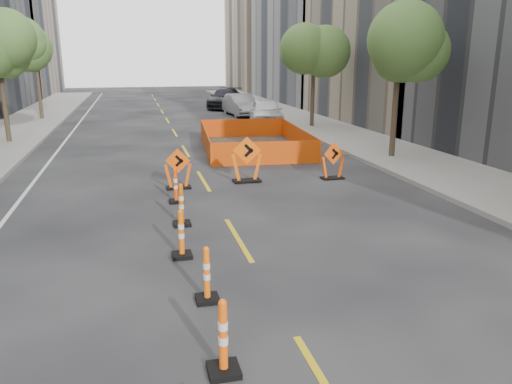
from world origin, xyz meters
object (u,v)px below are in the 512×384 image
object	(u,v)px
channelizer_5	(181,205)
chevron_sign_left	(178,169)
channelizer_4	(181,234)
parked_car_near	(266,112)
parked_car_mid	(241,105)
chevron_sign_right	(333,161)
parked_car_far	(225,98)
channelizer_6	(176,186)
channelizer_2	(223,337)
channelizer_3	(207,274)
chevron_sign_center	(247,159)

from	to	relation	value
channelizer_5	chevron_sign_left	world-z (taller)	chevron_sign_left
channelizer_4	parked_car_near	size ratio (longest dim) A/B	0.22
chevron_sign_left	parked_car_mid	distance (m)	21.52
chevron_sign_right	parked_car_near	size ratio (longest dim) A/B	0.27
chevron_sign_left	chevron_sign_right	size ratio (longest dim) A/B	1.01
channelizer_4	chevron_sign_right	size ratio (longest dim) A/B	0.82
channelizer_5	channelizer_4	bearing A→B (deg)	-95.60
chevron_sign_left	parked_car_far	xyz separation A→B (m)	(6.40, 26.38, 0.15)
channelizer_5	parked_car_far	world-z (taller)	parked_car_far
channelizer_4	channelizer_6	distance (m)	4.31
channelizer_2	parked_car_mid	xyz separation A→B (m)	(6.84, 30.79, 0.24)
channelizer_4	parked_car_mid	xyz separation A→B (m)	(6.99, 26.48, 0.25)
channelizer_3	parked_car_near	xyz separation A→B (m)	(7.23, 23.16, 0.32)
chevron_sign_left	parked_car_far	world-z (taller)	parked_car_far
channelizer_2	parked_car_near	world-z (taller)	parked_car_near
chevron_sign_center	channelizer_6	bearing A→B (deg)	-129.13
channelizer_3	chevron_sign_right	bearing A→B (deg)	54.99
channelizer_6	parked_car_near	xyz separation A→B (m)	(7.22, 16.70, 0.31)
channelizer_5	parked_car_near	size ratio (longest dim) A/B	0.23
channelizer_5	parked_car_near	distance (m)	20.20
channelizer_6	parked_car_mid	world-z (taller)	parked_car_mid
chevron_sign_right	chevron_sign_left	bearing A→B (deg)	168.51
chevron_sign_center	parked_car_mid	size ratio (longest dim) A/B	0.33
chevron_sign_right	parked_car_near	distance (m)	15.06
chevron_sign_center	parked_car_far	distance (m)	26.33
channelizer_2	parked_car_near	xyz separation A→B (m)	(7.32, 25.31, 0.28)
channelizer_6	parked_car_near	distance (m)	18.19
parked_car_far	chevron_sign_left	bearing A→B (deg)	-82.13
parked_car_near	parked_car_far	distance (m)	11.36
channelizer_2	parked_car_mid	distance (m)	31.54
parked_car_near	chevron_sign_center	bearing A→B (deg)	-98.18
chevron_sign_center	parked_car_near	world-z (taller)	parked_car_near
channelizer_4	chevron_sign_right	xyz separation A→B (m)	(5.96, 6.02, 0.12)
chevron_sign_right	parked_car_far	size ratio (longest dim) A/B	0.23
channelizer_3	parked_car_near	distance (m)	24.26
chevron_sign_left	parked_car_mid	xyz separation A→B (m)	(6.51, 20.52, 0.12)
channelizer_6	parked_car_mid	size ratio (longest dim) A/B	0.22
chevron_sign_right	parked_car_mid	distance (m)	20.49
channelizer_6	chevron_sign_center	world-z (taller)	chevron_sign_center
parked_car_mid	chevron_sign_right	bearing A→B (deg)	-97.88
parked_car_far	channelizer_5	bearing A→B (deg)	-80.94
channelizer_2	channelizer_5	bearing A→B (deg)	89.47
channelizer_3	parked_car_far	distance (m)	35.13
channelizer_2	chevron_sign_left	world-z (taller)	chevron_sign_left
channelizer_2	chevron_sign_right	xyz separation A→B (m)	(5.81, 10.32, 0.10)
channelizer_2	parked_car_mid	world-z (taller)	parked_car_mid
channelizer_4	channelizer_5	xyz separation A→B (m)	(0.21, 2.15, 0.02)
channelizer_2	parked_car_near	distance (m)	26.35
channelizer_5	parked_car_near	bearing A→B (deg)	68.94
channelizer_2	channelizer_4	xyz separation A→B (m)	(-0.15, 4.31, -0.02)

